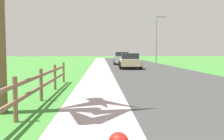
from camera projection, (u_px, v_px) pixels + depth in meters
The scene contains 8 objects.
ground_plane at pixel (109, 67), 26.90m from camera, with size 120.00×120.00×0.00m, color #3F8535.
road_asphalt at pixel (138, 65), 29.04m from camera, with size 7.00×66.00×0.01m, color #3B3B3B.
curb_concrete at pixel (82, 66), 28.76m from camera, with size 6.00×66.00×0.01m, color #B19CA5.
grass_verge at pixel (69, 66), 28.69m from camera, with size 5.00×66.00×0.00m, color #3F8535.
rail_fence at pixel (30, 88), 6.92m from camera, with size 0.11×12.46×1.06m.
parked_suv_beige at pixel (130, 61), 24.09m from camera, with size 2.19×4.89×1.44m.
parked_car_silver at pixel (122, 58), 31.58m from camera, with size 2.31×4.79×1.55m.
street_lamp at pixel (157, 35), 30.38m from camera, with size 1.17×0.20×5.93m.
Camera 1 is at (-0.84, -1.84, 1.62)m, focal length 40.23 mm.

